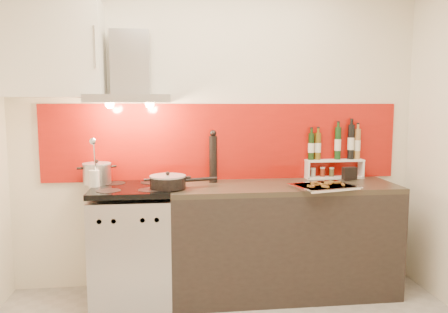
{
  "coord_description": "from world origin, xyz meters",
  "views": [
    {
      "loc": [
        -0.38,
        -2.26,
        1.55
      ],
      "look_at": [
        0.0,
        0.95,
        1.15
      ],
      "focal_mm": 35.0,
      "sensor_mm": 36.0,
      "label": 1
    }
  ],
  "objects": [
    {
      "name": "back_wall",
      "position": [
        0.0,
        1.4,
        1.3
      ],
      "size": [
        3.4,
        0.02,
        2.6
      ],
      "primitive_type": "cube",
      "color": "silver",
      "rests_on": "ground"
    },
    {
      "name": "backsplash",
      "position": [
        0.05,
        1.39,
        1.22
      ],
      "size": [
        3.0,
        0.02,
        0.64
      ],
      "primitive_type": "cube",
      "color": "#9E1008",
      "rests_on": "back_wall"
    },
    {
      "name": "range_stove",
      "position": [
        -0.7,
        1.1,
        0.44
      ],
      "size": [
        0.6,
        0.6,
        0.91
      ],
      "color": "#B7B7BA",
      "rests_on": "ground"
    },
    {
      "name": "counter",
      "position": [
        0.5,
        1.1,
        0.45
      ],
      "size": [
        1.8,
        0.6,
        0.9
      ],
      "color": "black",
      "rests_on": "ground"
    },
    {
      "name": "range_hood",
      "position": [
        -0.7,
        1.24,
        1.74
      ],
      "size": [
        0.62,
        0.5,
        0.61
      ],
      "color": "#B7B7BA",
      "rests_on": "back_wall"
    },
    {
      "name": "upper_cabinet",
      "position": [
        -1.25,
        1.22,
        1.95
      ],
      "size": [
        0.7,
        0.35,
        0.72
      ],
      "primitive_type": "cube",
      "color": "white",
      "rests_on": "back_wall"
    },
    {
      "name": "stock_pot",
      "position": [
        -0.98,
        1.26,
        0.99
      ],
      "size": [
        0.22,
        0.22,
        0.19
      ],
      "color": "#B7B7BA",
      "rests_on": "range_stove"
    },
    {
      "name": "saute_pan",
      "position": [
        -0.41,
        1.01,
        0.96
      ],
      "size": [
        0.52,
        0.27,
        0.13
      ],
      "color": "black",
      "rests_on": "range_stove"
    },
    {
      "name": "utensil_jar",
      "position": [
        -0.98,
        1.11,
        1.02
      ],
      "size": [
        0.08,
        0.12,
        0.39
      ],
      "color": "silver",
      "rests_on": "range_stove"
    },
    {
      "name": "pepper_mill",
      "position": [
        -0.05,
        1.25,
        1.11
      ],
      "size": [
        0.07,
        0.07,
        0.43
      ],
      "color": "black",
      "rests_on": "counter"
    },
    {
      "name": "step_shelf",
      "position": [
        1.01,
        1.34,
        1.1
      ],
      "size": [
        0.5,
        0.14,
        0.46
      ],
      "color": "white",
      "rests_on": "counter"
    },
    {
      "name": "caddy_box",
      "position": [
        1.09,
        1.21,
        0.96
      ],
      "size": [
        0.13,
        0.07,
        0.1
      ],
      "primitive_type": "cube",
      "rotation": [
        0.0,
        0.0,
        0.14
      ],
      "color": "black",
      "rests_on": "counter"
    },
    {
      "name": "baking_tray",
      "position": [
        0.76,
        0.91,
        0.92
      ],
      "size": [
        0.53,
        0.45,
        0.03
      ],
      "color": "silver",
      "rests_on": "counter"
    }
  ]
}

